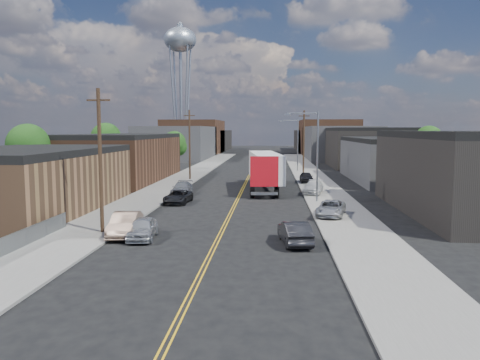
# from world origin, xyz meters

# --- Properties ---
(ground) EXTENTS (260.00, 260.00, 0.00)m
(ground) POSITION_xyz_m (0.00, 60.00, 0.00)
(ground) COLOR black
(ground) RESTS_ON ground
(centerline) EXTENTS (0.32, 120.00, 0.01)m
(centerline) POSITION_xyz_m (0.00, 45.00, 0.01)
(centerline) COLOR gold
(centerline) RESTS_ON ground
(sidewalk_left) EXTENTS (5.00, 140.00, 0.15)m
(sidewalk_left) POSITION_xyz_m (-9.50, 45.00, 0.07)
(sidewalk_left) COLOR slate
(sidewalk_left) RESTS_ON ground
(sidewalk_right) EXTENTS (5.00, 140.00, 0.15)m
(sidewalk_right) POSITION_xyz_m (9.50, 45.00, 0.07)
(sidewalk_right) COLOR slate
(sidewalk_right) RESTS_ON ground
(warehouse_tan) EXTENTS (12.00, 22.00, 5.60)m
(warehouse_tan) POSITION_xyz_m (-18.00, 18.00, 2.80)
(warehouse_tan) COLOR brown
(warehouse_tan) RESTS_ON ground
(warehouse_brown) EXTENTS (12.00, 26.00, 6.60)m
(warehouse_brown) POSITION_xyz_m (-18.00, 44.00, 3.30)
(warehouse_brown) COLOR #513120
(warehouse_brown) RESTS_ON ground
(industrial_right_b) EXTENTS (14.00, 24.00, 6.10)m
(industrial_right_b) POSITION_xyz_m (22.00, 46.00, 3.05)
(industrial_right_b) COLOR #313133
(industrial_right_b) RESTS_ON ground
(industrial_right_c) EXTENTS (14.00, 22.00, 7.60)m
(industrial_right_c) POSITION_xyz_m (22.00, 72.00, 3.80)
(industrial_right_c) COLOR black
(industrial_right_c) RESTS_ON ground
(skyline_left_a) EXTENTS (16.00, 30.00, 8.00)m
(skyline_left_a) POSITION_xyz_m (-20.00, 95.00, 4.00)
(skyline_left_a) COLOR #313133
(skyline_left_a) RESTS_ON ground
(skyline_right_a) EXTENTS (16.00, 30.00, 8.00)m
(skyline_right_a) POSITION_xyz_m (20.00, 95.00, 4.00)
(skyline_right_a) COLOR #313133
(skyline_right_a) RESTS_ON ground
(skyline_left_b) EXTENTS (16.00, 26.00, 10.00)m
(skyline_left_b) POSITION_xyz_m (-20.00, 120.00, 5.00)
(skyline_left_b) COLOR #513120
(skyline_left_b) RESTS_ON ground
(skyline_right_b) EXTENTS (16.00, 26.00, 10.00)m
(skyline_right_b) POSITION_xyz_m (20.00, 120.00, 5.00)
(skyline_right_b) COLOR #513120
(skyline_right_b) RESTS_ON ground
(skyline_left_c) EXTENTS (16.00, 40.00, 7.00)m
(skyline_left_c) POSITION_xyz_m (-20.00, 140.00, 3.50)
(skyline_left_c) COLOR black
(skyline_left_c) RESTS_ON ground
(skyline_right_c) EXTENTS (16.00, 40.00, 7.00)m
(skyline_right_c) POSITION_xyz_m (20.00, 140.00, 3.50)
(skyline_right_c) COLOR black
(skyline_right_c) RESTS_ON ground
(water_tower) EXTENTS (9.00, 9.00, 36.90)m
(water_tower) POSITION_xyz_m (-22.00, 110.00, 30.65)
(water_tower) COLOR gray
(water_tower) RESTS_ON ground
(streetlight_near) EXTENTS (3.39, 0.25, 9.00)m
(streetlight_near) POSITION_xyz_m (7.60, 25.00, 5.33)
(streetlight_near) COLOR gray
(streetlight_near) RESTS_ON ground
(streetlight_far) EXTENTS (3.39, 0.25, 9.00)m
(streetlight_far) POSITION_xyz_m (7.60, 60.00, 5.33)
(streetlight_far) COLOR gray
(streetlight_far) RESTS_ON ground
(utility_pole_left_near) EXTENTS (1.60, 0.26, 10.00)m
(utility_pole_left_near) POSITION_xyz_m (-8.20, 10.00, 5.14)
(utility_pole_left_near) COLOR black
(utility_pole_left_near) RESTS_ON ground
(utility_pole_left_far) EXTENTS (1.60, 0.26, 10.00)m
(utility_pole_left_far) POSITION_xyz_m (-8.20, 45.00, 5.14)
(utility_pole_left_far) COLOR black
(utility_pole_left_far) RESTS_ON ground
(utility_pole_right) EXTENTS (1.60, 0.26, 10.00)m
(utility_pole_right) POSITION_xyz_m (8.20, 48.00, 5.14)
(utility_pole_right) COLOR black
(utility_pole_right) RESTS_ON ground
(chainlink_fence) EXTENTS (0.05, 16.00, 1.22)m
(chainlink_fence) POSITION_xyz_m (-11.50, 3.50, 0.66)
(chainlink_fence) COLOR slate
(chainlink_fence) RESTS_ON ground
(tree_left_near) EXTENTS (4.85, 4.76, 7.91)m
(tree_left_near) POSITION_xyz_m (-23.94, 30.00, 5.18)
(tree_left_near) COLOR black
(tree_left_near) RESTS_ON ground
(tree_left_mid) EXTENTS (5.10, 5.04, 8.37)m
(tree_left_mid) POSITION_xyz_m (-23.94, 55.00, 5.48)
(tree_left_mid) COLOR black
(tree_left_mid) RESTS_ON ground
(tree_left_far) EXTENTS (4.35, 4.20, 6.97)m
(tree_left_far) POSITION_xyz_m (-13.94, 62.00, 4.57)
(tree_left_far) COLOR black
(tree_left_far) RESTS_ON ground
(tree_right_far) EXTENTS (4.85, 4.76, 7.91)m
(tree_right_far) POSITION_xyz_m (30.06, 60.00, 5.18)
(tree_right_far) COLOR black
(tree_right_far) RESTS_ON ground
(semi_truck) EXTENTS (4.45, 17.38, 4.48)m
(semi_truck) POSITION_xyz_m (2.77, 35.41, 2.55)
(semi_truck) COLOR silver
(semi_truck) RESTS_ON ground
(car_left_a) EXTENTS (2.10, 4.34, 1.43)m
(car_left_a) POSITION_xyz_m (-5.00, 8.69, 0.71)
(car_left_a) COLOR #B9BCBE
(car_left_a) RESTS_ON ground
(car_left_b) EXTENTS (2.15, 4.95, 1.58)m
(car_left_b) POSITION_xyz_m (-6.40, 9.47, 0.79)
(car_left_b) COLOR #8C6F5B
(car_left_b) RESTS_ON ground
(car_left_c) EXTENTS (2.44, 4.77, 1.29)m
(car_left_c) POSITION_xyz_m (-5.65, 23.79, 0.65)
(car_left_c) COLOR black
(car_left_c) RESTS_ON ground
(car_left_d) EXTENTS (2.09, 4.91, 1.41)m
(car_left_d) POSITION_xyz_m (-6.40, 29.73, 0.71)
(car_left_d) COLOR gray
(car_left_d) RESTS_ON ground
(car_right_oncoming) EXTENTS (2.18, 4.68, 1.48)m
(car_right_oncoming) POSITION_xyz_m (5.00, 8.00, 0.74)
(car_right_oncoming) COLOR black
(car_right_oncoming) RESTS_ON ground
(car_right_lot_a) EXTENTS (3.13, 4.96, 1.28)m
(car_right_lot_a) POSITION_xyz_m (8.42, 17.15, 0.79)
(car_right_lot_a) COLOR #B4B6B9
(car_right_lot_a) RESTS_ON sidewalk_right
(car_right_lot_b) EXTENTS (2.82, 4.93, 1.35)m
(car_right_lot_b) POSITION_xyz_m (8.20, 31.02, 0.82)
(car_right_lot_b) COLOR silver
(car_right_lot_b) RESTS_ON sidewalk_right
(car_right_lot_c) EXTENTS (1.76, 4.12, 1.39)m
(car_right_lot_c) POSITION_xyz_m (8.20, 41.83, 0.84)
(car_right_lot_c) COLOR black
(car_right_lot_c) RESTS_ON sidewalk_right
(car_ahead_truck) EXTENTS (2.61, 5.20, 1.41)m
(car_ahead_truck) POSITION_xyz_m (4.08, 42.00, 0.71)
(car_ahead_truck) COLOR black
(car_ahead_truck) RESTS_ON ground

